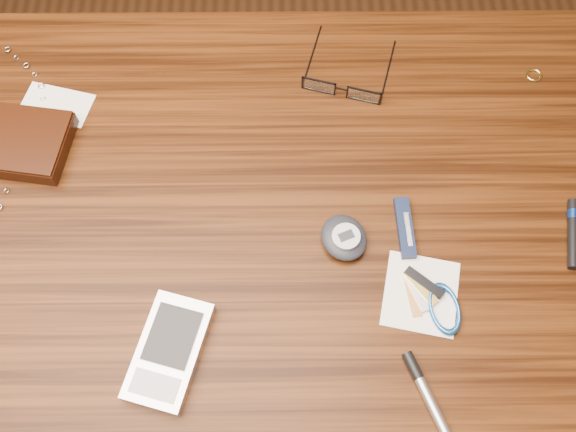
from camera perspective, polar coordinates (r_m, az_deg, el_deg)
name	(u,v)px	position (r m, az deg, el deg)	size (l,w,h in m)	color
ground	(261,368)	(1.49, -2.41, -13.37)	(3.80, 3.80, 0.00)	#472814
desk	(243,265)	(0.87, -4.04, -4.38)	(1.00, 0.70, 0.75)	#371A08
wallet_and_card	(21,142)	(0.88, -22.64, 6.13)	(0.15, 0.16, 0.03)	black
eyeglasses	(342,87)	(0.87, 4.85, 11.34)	(0.13, 0.14, 0.02)	black
gold_ring	(534,75)	(0.95, 21.02, 11.61)	(0.02, 0.02, 0.00)	#DBBD62
pda_phone	(169,351)	(0.73, -10.54, -11.73)	(0.10, 0.14, 0.02)	#B2B3B7
pedometer	(344,238)	(0.76, 5.00, -1.93)	(0.07, 0.08, 0.02)	black
notepad_keys	(433,301)	(0.76, 12.73, -7.35)	(0.10, 0.11, 0.01)	white
pocket_knife	(405,228)	(0.78, 10.35, -1.04)	(0.02, 0.08, 0.01)	#111A34
silver_pen	(431,404)	(0.72, 12.63, -16.01)	(0.06, 0.13, 0.01)	#B7B8BD
black_blue_pen	(573,231)	(0.84, 23.99, -1.24)	(0.03, 0.09, 0.01)	black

